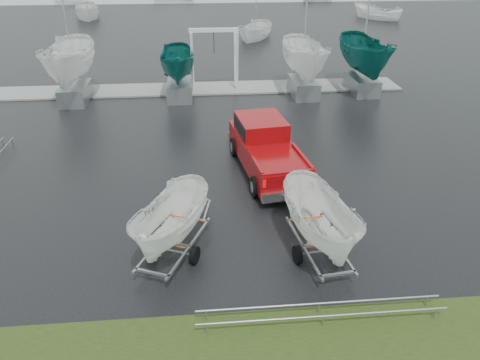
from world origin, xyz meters
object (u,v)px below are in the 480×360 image
boat_hoist (214,50)px  trailer_parked (170,185)px  trailer_hitched (325,181)px  pickup_truck (265,146)px

boat_hoist → trailer_parked: bearing=-96.5°
trailer_parked → boat_hoist: (2.18, 19.11, 0.00)m
trailer_hitched → boat_hoist: trailer_hitched is taller
pickup_truck → trailer_parked: bearing=-129.3°
boat_hoist → pickup_truck: bearing=-82.3°
trailer_hitched → pickup_truck: bearing=90.0°
trailer_hitched → boat_hoist: bearing=90.3°
pickup_truck → boat_hoist: 13.03m
pickup_truck → trailer_hitched: (0.87, -6.75, 1.71)m
trailer_hitched → boat_hoist: size_ratio=1.28×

